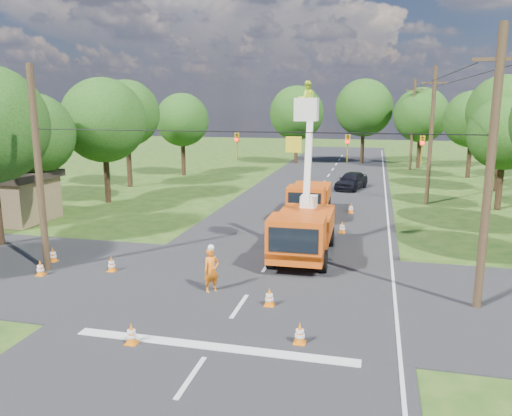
% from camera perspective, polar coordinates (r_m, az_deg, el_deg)
% --- Properties ---
extents(ground, '(140.00, 140.00, 0.00)m').
position_cam_1_polar(ground, '(37.62, 6.17, 0.52)').
color(ground, '#224414').
rests_on(ground, ground).
extents(road_main, '(12.00, 100.00, 0.06)m').
position_cam_1_polar(road_main, '(37.62, 6.17, 0.52)').
color(road_main, black).
rests_on(road_main, ground).
extents(road_cross, '(56.00, 10.00, 0.07)m').
position_cam_1_polar(road_cross, '(20.53, -0.41, -9.14)').
color(road_cross, black).
rests_on(road_cross, ground).
extents(stop_bar, '(9.00, 0.45, 0.02)m').
position_cam_1_polar(stop_bar, '(15.97, -5.05, -15.63)').
color(stop_bar, silver).
rests_on(stop_bar, ground).
extents(edge_line, '(0.12, 90.00, 0.02)m').
position_cam_1_polar(edge_line, '(37.35, 14.71, 0.11)').
color(edge_line, silver).
rests_on(edge_line, ground).
extents(bucket_truck, '(2.78, 6.76, 8.39)m').
position_cam_1_polar(bucket_truck, '(24.04, 5.38, -1.68)').
color(bucket_truck, '#EC4610').
rests_on(bucket_truck, ground).
extents(second_truck, '(2.65, 6.34, 2.34)m').
position_cam_1_polar(second_truck, '(32.99, 6.10, 1.07)').
color(second_truck, '#EC4610').
rests_on(second_truck, ground).
extents(ground_worker, '(0.78, 0.77, 1.81)m').
position_cam_1_polar(ground_worker, '(19.93, -5.12, -7.09)').
color(ground_worker, orange).
rests_on(ground_worker, ground).
extents(distant_car, '(3.04, 4.89, 1.55)m').
position_cam_1_polar(distant_car, '(44.28, 10.86, 3.11)').
color(distant_car, black).
rests_on(distant_car, ground).
extents(traffic_cone_0, '(0.38, 0.38, 0.71)m').
position_cam_1_polar(traffic_cone_0, '(16.41, -14.06, -13.77)').
color(traffic_cone_0, orange).
rests_on(traffic_cone_0, ground).
extents(traffic_cone_1, '(0.38, 0.38, 0.71)m').
position_cam_1_polar(traffic_cone_1, '(16.03, 5.02, -14.09)').
color(traffic_cone_1, orange).
rests_on(traffic_cone_1, ground).
extents(traffic_cone_2, '(0.38, 0.38, 0.71)m').
position_cam_1_polar(traffic_cone_2, '(24.58, 5.53, -4.74)').
color(traffic_cone_2, orange).
rests_on(traffic_cone_2, ground).
extents(traffic_cone_3, '(0.38, 0.38, 0.71)m').
position_cam_1_polar(traffic_cone_3, '(29.19, 9.83, -2.19)').
color(traffic_cone_3, orange).
rests_on(traffic_cone_3, ground).
extents(traffic_cone_4, '(0.38, 0.38, 0.71)m').
position_cam_1_polar(traffic_cone_4, '(23.22, -16.18, -6.17)').
color(traffic_cone_4, orange).
rests_on(traffic_cone_4, ground).
extents(traffic_cone_5, '(0.38, 0.38, 0.71)m').
position_cam_1_polar(traffic_cone_5, '(23.72, -23.43, -6.32)').
color(traffic_cone_5, orange).
rests_on(traffic_cone_5, ground).
extents(traffic_cone_6, '(0.38, 0.38, 0.71)m').
position_cam_1_polar(traffic_cone_6, '(25.51, -22.19, -4.97)').
color(traffic_cone_6, orange).
rests_on(traffic_cone_6, ground).
extents(traffic_cone_7, '(0.38, 0.38, 0.71)m').
position_cam_1_polar(traffic_cone_7, '(34.62, 10.80, -0.01)').
color(traffic_cone_7, orange).
rests_on(traffic_cone_7, ground).
extents(traffic_cone_8, '(0.38, 0.38, 0.71)m').
position_cam_1_polar(traffic_cone_8, '(18.68, 1.53, -10.16)').
color(traffic_cone_8, orange).
rests_on(traffic_cone_8, ground).
extents(pole_right_near, '(1.80, 0.30, 10.00)m').
position_cam_1_polar(pole_right_near, '(19.14, 25.16, 3.98)').
color(pole_right_near, '#4C3823').
rests_on(pole_right_near, ground).
extents(pole_right_mid, '(1.80, 0.30, 10.00)m').
position_cam_1_polar(pole_right_mid, '(38.87, 19.38, 7.88)').
color(pole_right_mid, '#4C3823').
rests_on(pole_right_mid, ground).
extents(pole_right_far, '(1.80, 0.30, 10.00)m').
position_cam_1_polar(pole_right_far, '(58.78, 17.47, 9.14)').
color(pole_right_far, '#4C3823').
rests_on(pole_right_far, ground).
extents(pole_left, '(0.30, 0.30, 9.00)m').
position_cam_1_polar(pole_left, '(23.52, -23.57, 3.89)').
color(pole_left, '#4C3823').
rests_on(pole_left, ground).
extents(signal_span, '(18.00, 0.29, 1.07)m').
position_cam_1_polar(signal_span, '(18.81, 6.21, 7.28)').
color(signal_span, black).
rests_on(signal_span, ground).
extents(shed, '(5.50, 4.50, 3.15)m').
position_cam_1_polar(shed, '(35.38, -26.52, 1.27)').
color(shed, '#8C704C').
rests_on(shed, ground).
extents(tree_left_c, '(5.20, 5.20, 8.06)m').
position_cam_1_polar(tree_left_c, '(34.80, -24.13, 7.68)').
color(tree_left_c, '#382616').
rests_on(tree_left_c, ground).
extents(tree_left_d, '(6.20, 6.20, 9.24)m').
position_cam_1_polar(tree_left_d, '(38.92, -17.04, 9.54)').
color(tree_left_d, '#382616').
rests_on(tree_left_d, ground).
extents(tree_left_e, '(5.80, 5.80, 9.41)m').
position_cam_1_polar(tree_left_e, '(45.91, -14.58, 10.41)').
color(tree_left_e, '#382616').
rests_on(tree_left_e, ground).
extents(tree_left_f, '(5.40, 5.40, 8.40)m').
position_cam_1_polar(tree_left_f, '(52.36, -8.43, 9.92)').
color(tree_left_f, '#382616').
rests_on(tree_left_f, ground).
extents(tree_right_c, '(5.00, 5.00, 7.83)m').
position_cam_1_polar(tree_right_c, '(38.63, 26.54, 7.60)').
color(tree_right_c, '#382616').
rests_on(tree_right_c, ground).
extents(tree_right_d, '(6.00, 6.00, 9.70)m').
position_cam_1_polar(tree_right_d, '(46.74, 26.47, 9.82)').
color(tree_right_d, '#382616').
rests_on(tree_right_d, ground).
extents(tree_right_e, '(5.60, 5.60, 8.63)m').
position_cam_1_polar(tree_right_e, '(54.41, 23.50, 9.28)').
color(tree_right_e, '#382616').
rests_on(tree_right_e, ground).
extents(tree_far_a, '(6.60, 6.60, 9.50)m').
position_cam_1_polar(tree_far_a, '(62.36, 4.67, 10.76)').
color(tree_far_a, '#382616').
rests_on(tree_far_a, ground).
extents(tree_far_b, '(7.00, 7.00, 10.32)m').
position_cam_1_polar(tree_far_b, '(63.63, 12.24, 11.11)').
color(tree_far_b, '#382616').
rests_on(tree_far_b, ground).
extents(tree_far_c, '(6.20, 6.20, 9.18)m').
position_cam_1_polar(tree_far_c, '(60.82, 18.36, 10.06)').
color(tree_far_c, '#382616').
rests_on(tree_far_c, ground).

